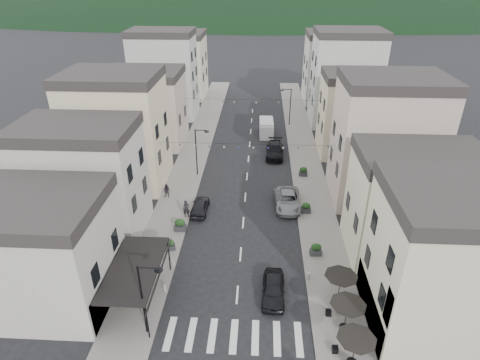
# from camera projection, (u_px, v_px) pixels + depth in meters

# --- Properties ---
(sidewalk_left) EXTENTS (4.00, 76.00, 0.12)m
(sidewalk_left) POSITION_uv_depth(u_px,v_px,m) (194.00, 154.00, 54.62)
(sidewalk_left) COLOR slate
(sidewalk_left) RESTS_ON ground
(sidewalk_right) EXTENTS (4.00, 76.00, 0.12)m
(sidewalk_right) POSITION_uv_depth(u_px,v_px,m) (304.00, 157.00, 53.91)
(sidewalk_right) COLOR slate
(sidewalk_right) RESTS_ON ground
(hill_backdrop) EXTENTS (640.00, 360.00, 70.00)m
(hill_backdrop) POSITION_uv_depth(u_px,v_px,m) (261.00, 1.00, 290.03)
(hill_backdrop) COLOR black
(hill_backdrop) RESTS_ON ground
(boutique_building) EXTENTS (12.00, 8.00, 8.00)m
(boutique_building) POSITION_uv_depth(u_px,v_px,m) (26.00, 256.00, 29.38)
(boutique_building) COLOR #ADA89F
(boutique_building) RESTS_ON ground
(bistro_building) EXTENTS (10.00, 8.00, 10.00)m
(bistro_building) POSITION_uv_depth(u_px,v_px,m) (453.00, 269.00, 26.61)
(bistro_building) COLOR beige
(bistro_building) RESTS_ON ground
(boutique_awning) EXTENTS (3.77, 7.50, 3.28)m
(boutique_awning) POSITION_uv_depth(u_px,v_px,m) (138.00, 269.00, 29.41)
(boutique_awning) COLOR black
(boutique_awning) RESTS_ON ground
(buildings_row_left) EXTENTS (10.20, 54.16, 14.00)m
(buildings_row_left) POSITION_uv_depth(u_px,v_px,m) (149.00, 98.00, 57.14)
(buildings_row_left) COLOR #ADA89F
(buildings_row_left) RESTS_ON ground
(buildings_row_right) EXTENTS (10.20, 54.16, 14.50)m
(buildings_row_right) POSITION_uv_depth(u_px,v_px,m) (356.00, 102.00, 54.66)
(buildings_row_right) COLOR beige
(buildings_row_right) RESTS_ON ground
(cafe_terrace) EXTENTS (2.50, 8.10, 2.53)m
(cafe_terrace) POSITION_uv_depth(u_px,v_px,m) (348.00, 307.00, 27.13)
(cafe_terrace) COLOR black
(cafe_terrace) RESTS_ON ground
(streetlamp_left_near) EXTENTS (1.70, 0.56, 6.00)m
(streetlamp_left_near) POSITION_uv_depth(u_px,v_px,m) (146.00, 293.00, 26.43)
(streetlamp_left_near) COLOR black
(streetlamp_left_near) RESTS_ON ground
(streetlamp_left_far) EXTENTS (1.70, 0.56, 6.00)m
(streetlamp_left_far) POSITION_uv_depth(u_px,v_px,m) (198.00, 148.00, 47.54)
(streetlamp_left_far) COLOR black
(streetlamp_left_far) RESTS_ON ground
(streetlamp_right_far) EXTENTS (1.70, 0.56, 6.00)m
(streetlamp_right_far) POSITION_uv_depth(u_px,v_px,m) (289.00, 103.00, 62.82)
(streetlamp_right_far) COLOR black
(streetlamp_right_far) RESTS_ON ground
(bollards) EXTENTS (11.66, 10.26, 0.60)m
(bollards) POSITION_uv_depth(u_px,v_px,m) (237.00, 295.00, 30.79)
(bollards) COLOR gray
(bollards) RESTS_ON ground
(bunting_near) EXTENTS (19.00, 0.28, 0.62)m
(bunting_near) POSITION_uv_depth(u_px,v_px,m) (246.00, 147.00, 42.82)
(bunting_near) COLOR black
(bunting_near) RESTS_ON ground
(bunting_far) EXTENTS (19.00, 0.28, 0.62)m
(bunting_far) POSITION_uv_depth(u_px,v_px,m) (251.00, 102.00, 56.90)
(bunting_far) COLOR black
(bunting_far) RESTS_ON ground
(parked_car_a) EXTENTS (1.92, 4.45, 1.49)m
(parked_car_a) POSITION_uv_depth(u_px,v_px,m) (273.00, 289.00, 30.94)
(parked_car_a) COLOR black
(parked_car_a) RESTS_ON ground
(parked_car_b) EXTENTS (1.87, 4.23, 1.35)m
(parked_car_b) POSITION_uv_depth(u_px,v_px,m) (282.00, 200.00, 42.81)
(parked_car_b) COLOR #303033
(parked_car_b) RESTS_ON ground
(parked_car_c) EXTENTS (2.62, 5.54, 1.53)m
(parked_car_c) POSITION_uv_depth(u_px,v_px,m) (288.00, 200.00, 42.58)
(parked_car_c) COLOR gray
(parked_car_c) RESTS_ON ground
(parked_car_d) EXTENTS (2.55, 5.76, 1.64)m
(parked_car_d) POSITION_uv_depth(u_px,v_px,m) (275.00, 150.00, 53.91)
(parked_car_d) COLOR black
(parked_car_d) RESTS_ON ground
(parked_car_e) EXTENTS (1.75, 4.16, 1.40)m
(parked_car_e) POSITION_uv_depth(u_px,v_px,m) (200.00, 206.00, 41.65)
(parked_car_e) COLOR black
(parked_car_e) RESTS_ON ground
(delivery_van) EXTENTS (2.13, 5.14, 2.44)m
(delivery_van) POSITION_uv_depth(u_px,v_px,m) (266.00, 127.00, 60.51)
(delivery_van) COLOR silver
(delivery_van) RESTS_ON ground
(pedestrian_a) EXTENTS (0.78, 0.63, 1.86)m
(pedestrian_a) POSITION_uv_depth(u_px,v_px,m) (186.00, 209.00, 40.54)
(pedestrian_a) COLOR black
(pedestrian_a) RESTS_ON sidewalk_left
(pedestrian_b) EXTENTS (0.79, 0.62, 1.59)m
(pedestrian_b) POSITION_uv_depth(u_px,v_px,m) (167.00, 191.00, 44.05)
(pedestrian_b) COLOR black
(pedestrian_b) RESTS_ON sidewalk_left
(planter_la) EXTENTS (1.09, 0.81, 1.09)m
(planter_la) POSITION_uv_depth(u_px,v_px,m) (170.00, 245.00, 35.97)
(planter_la) COLOR #2A2B2D
(planter_la) RESTS_ON sidewalk_left
(planter_lb) EXTENTS (1.16, 0.66, 1.28)m
(planter_lb) POSITION_uv_depth(u_px,v_px,m) (180.00, 225.00, 38.55)
(planter_lb) COLOR #2C2C2E
(planter_lb) RESTS_ON sidewalk_left
(planter_ra) EXTENTS (1.08, 0.64, 1.17)m
(planter_ra) POSITION_uv_depth(u_px,v_px,m) (316.00, 249.00, 35.32)
(planter_ra) COLOR #333335
(planter_ra) RESTS_ON sidewalk_right
(planter_rb) EXTENTS (1.06, 0.62, 1.15)m
(planter_rb) POSITION_uv_depth(u_px,v_px,m) (306.00, 208.00, 41.39)
(planter_rb) COLOR #2B2B2D
(planter_rb) RESTS_ON sidewalk_right
(planter_rc) EXTENTS (1.08, 0.66, 1.15)m
(planter_rc) POSITION_uv_depth(u_px,v_px,m) (303.00, 171.00, 48.69)
(planter_rc) COLOR #2A2A2C
(planter_rc) RESTS_ON sidewalk_right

